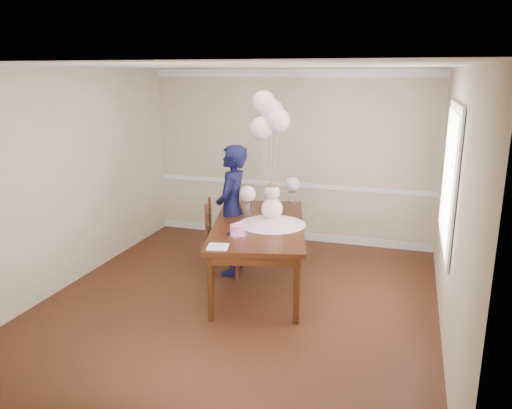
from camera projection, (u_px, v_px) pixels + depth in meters
name	position (u px, v px, depth m)	size (l,w,h in m)	color
floor	(239.00, 303.00, 5.89)	(4.50, 5.00, 0.00)	black
ceiling	(237.00, 66.00, 5.20)	(4.50, 5.00, 0.02)	white
wall_back	(290.00, 157.00, 7.86)	(4.50, 0.02, 2.70)	tan
wall_front	(110.00, 276.00, 3.24)	(4.50, 0.02, 2.70)	tan
wall_left	(67.00, 179.00, 6.20)	(0.02, 5.00, 2.70)	tan
wall_right	(453.00, 207.00, 4.90)	(0.02, 5.00, 2.70)	tan
chair_rail_trim	(290.00, 185.00, 7.96)	(4.50, 0.02, 0.07)	white
crown_molding	(292.00, 73.00, 7.52)	(4.50, 0.02, 0.12)	white
baseboard_trim	(289.00, 235.00, 8.18)	(4.50, 0.02, 0.12)	silver
window_frame	(450.00, 177.00, 5.32)	(0.02, 1.66, 1.56)	silver
window_blinds	(448.00, 177.00, 5.32)	(0.01, 1.50, 1.40)	white
dining_table_top	(259.00, 225.00, 6.21)	(1.10, 2.20, 0.06)	black
table_apron	(259.00, 231.00, 6.23)	(0.99, 2.09, 0.11)	black
table_leg_fl	(211.00, 288.00, 5.37)	(0.08, 0.08, 0.77)	black
table_leg_fr	(297.00, 290.00, 5.31)	(0.08, 0.08, 0.77)	black
table_leg_bl	(231.00, 231.00, 7.32)	(0.08, 0.08, 0.77)	black
table_leg_br	(294.00, 232.00, 7.27)	(0.08, 0.08, 0.77)	black
baby_skirt	(272.00, 220.00, 6.13)	(0.84, 0.84, 0.11)	#D69EBC
baby_torso	(272.00, 209.00, 6.09)	(0.26, 0.26, 0.26)	#F79CC7
baby_head	(272.00, 192.00, 6.04)	(0.19, 0.19, 0.19)	beige
baby_hair	(272.00, 187.00, 6.02)	(0.13, 0.13, 0.13)	brown
cake_platter	(237.00, 234.00, 5.74)	(0.24, 0.24, 0.01)	silver
birthday_cake	(237.00, 229.00, 5.72)	(0.17, 0.17, 0.11)	#FF50A9
cake_flower_a	(237.00, 223.00, 5.71)	(0.03, 0.03, 0.03)	white
cake_flower_b	(240.00, 223.00, 5.73)	(0.03, 0.03, 0.03)	silver
rose_vase_near	(248.00, 209.00, 6.51)	(0.11, 0.11, 0.18)	white
roses_near	(248.00, 194.00, 6.46)	(0.21, 0.21, 0.21)	beige
rose_vase_far	(292.00, 198.00, 7.06)	(0.11, 0.11, 0.18)	silver
roses_far	(292.00, 184.00, 7.01)	(0.21, 0.21, 0.21)	beige
napkin	(218.00, 247.00, 5.32)	(0.22, 0.22, 0.01)	silver
balloon_weight	(269.00, 209.00, 6.78)	(0.04, 0.04, 0.02)	white
balloon_a	(262.00, 129.00, 6.51)	(0.31, 0.31, 0.31)	#FFB4C8
balloon_b	(278.00, 121.00, 6.41)	(0.31, 0.31, 0.31)	#FFB4D2
balloon_c	(272.00, 111.00, 6.55)	(0.31, 0.31, 0.31)	#F3ACC5
balloon_d	(264.00, 102.00, 6.55)	(0.31, 0.31, 0.31)	#FFB4D2
balloon_ribbon_a	(265.00, 176.00, 6.66)	(0.00, 0.00, 0.92)	silver
balloon_ribbon_b	(274.00, 172.00, 6.62)	(0.00, 0.00, 1.03)	white
balloon_ribbon_c	(271.00, 167.00, 6.69)	(0.00, 0.00, 1.14)	white
balloon_ribbon_d	(267.00, 163.00, 6.69)	(0.00, 0.00, 1.25)	white
dining_chair_seat	(224.00, 242.00, 6.62)	(0.44, 0.44, 0.05)	#36160E
chair_leg_fl	(209.00, 264.00, 6.51)	(0.04, 0.04, 0.43)	#321A0D
chair_leg_fr	(237.00, 264.00, 6.50)	(0.04, 0.04, 0.43)	#39160F
chair_leg_bl	(212.00, 254.00, 6.86)	(0.04, 0.04, 0.43)	#3D1C10
chair_leg_br	(238.00, 254.00, 6.85)	(0.04, 0.04, 0.43)	#34170E
chair_back_post_l	(206.00, 225.00, 6.38)	(0.04, 0.04, 0.56)	#3C1310
chair_back_post_r	(210.00, 217.00, 6.73)	(0.04, 0.04, 0.56)	#39200F
chair_slat_low	(208.00, 230.00, 6.59)	(0.03, 0.40, 0.05)	#32190D
chair_slat_mid	(208.00, 218.00, 6.54)	(0.03, 0.40, 0.05)	black
chair_slat_top	(208.00, 206.00, 6.50)	(0.03, 0.40, 0.05)	#391B0F
woman	(232.00, 210.00, 6.58)	(0.63, 0.42, 1.74)	black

